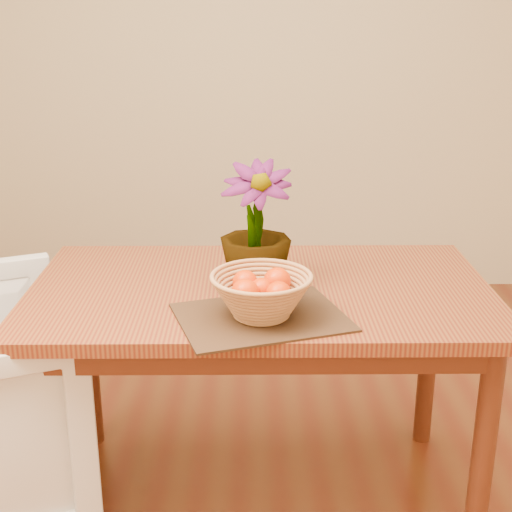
{
  "coord_description": "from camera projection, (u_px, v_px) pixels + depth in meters",
  "views": [
    {
      "loc": [
        -0.03,
        -1.72,
        1.54
      ],
      "look_at": [
        -0.02,
        0.14,
        0.9
      ],
      "focal_mm": 50.0,
      "sensor_mm": 36.0,
      "label": 1
    }
  ],
  "objects": [
    {
      "name": "placemat",
      "position": [
        261.0,
        317.0,
        1.93
      ],
      "size": [
        0.52,
        0.45,
        0.01
      ],
      "primitive_type": "cube",
      "rotation": [
        0.0,
        0.0,
        0.31
      ],
      "color": "#372414",
      "rests_on": "table"
    },
    {
      "name": "orange_pile",
      "position": [
        261.0,
        288.0,
        1.91
      ],
      "size": [
        0.16,
        0.16,
        0.08
      ],
      "rotation": [
        0.0,
        0.0,
        0.18
      ],
      "color": "red",
      "rests_on": "wicker_basket"
    },
    {
      "name": "wicker_basket",
      "position": [
        261.0,
        297.0,
        1.92
      ],
      "size": [
        0.28,
        0.28,
        0.11
      ],
      "color": "tan",
      "rests_on": "placemat"
    },
    {
      "name": "potted_plant",
      "position": [
        256.0,
        227.0,
        2.1
      ],
      "size": [
        0.23,
        0.23,
        0.38
      ],
      "primitive_type": "imported",
      "rotation": [
        0.0,
        0.0,
        -0.06
      ],
      "color": "#1D4513",
      "rests_on": "table"
    },
    {
      "name": "wall_back",
      "position": [
        255.0,
        50.0,
        3.82
      ],
      "size": [
        4.0,
        0.02,
        2.7
      ],
      "primitive_type": "cube",
      "color": "beige",
      "rests_on": "floor"
    },
    {
      "name": "table",
      "position": [
        260.0,
        313.0,
        2.19
      ],
      "size": [
        1.4,
        0.8,
        0.75
      ],
      "color": "brown",
      "rests_on": "floor"
    }
  ]
}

